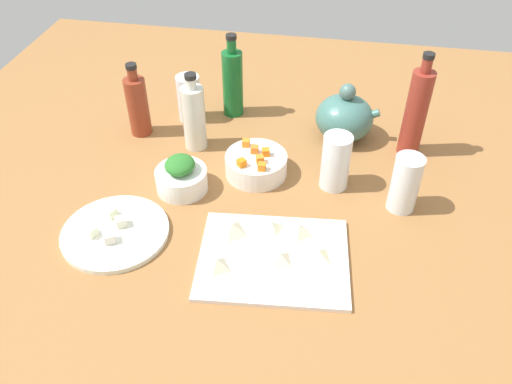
{
  "coord_description": "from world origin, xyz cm",
  "views": [
    {
      "loc": [
        15.68,
        -87.87,
        84.63
      ],
      "look_at": [
        0.0,
        0.0,
        8.0
      ],
      "focal_mm": 36.67,
      "sensor_mm": 36.0,
      "label": 1
    }
  ],
  "objects": [
    {
      "name": "carrot_cube_2",
      "position": [
        -0.93,
        10.55,
        9.28
      ],
      "size": [
        2.29,
        2.29,
        1.8
      ],
      "primitive_type": "cube",
      "rotation": [
        0.0,
        0.0,
        1.91
      ],
      "color": "orange",
      "rests_on": "bowl_carrots"
    },
    {
      "name": "carrot_cube_0",
      "position": [
        0.16,
        13.6,
        9.28
      ],
      "size": [
        2.18,
        2.18,
        1.8
      ],
      "primitive_type": "cube",
      "rotation": [
        0.0,
        0.0,
        1.82
      ],
      "color": "orange",
      "rests_on": "bowl_carrots"
    },
    {
      "name": "tofu_cube_3",
      "position": [
        -27.92,
        -11.97,
        5.3
      ],
      "size": [
        3.04,
        3.04,
        2.2
      ],
      "primitive_type": "cube",
      "rotation": [
        0.0,
        0.0,
        2.15
      ],
      "color": "#EBE8CC",
      "rests_on": "plate_tofu"
    },
    {
      "name": "dumpling_3",
      "position": [
        10.8,
        -7.46,
        5.24
      ],
      "size": [
        4.8,
        4.17,
        2.47
      ],
      "primitive_type": "pyramid",
      "rotation": [
        0.0,
        0.0,
        6.24
      ],
      "color": "beige",
      "rests_on": "cutting_board"
    },
    {
      "name": "dumpling_1",
      "position": [
        -3.43,
        -9.64,
        5.38
      ],
      "size": [
        5.78,
        5.98,
        2.76
      ],
      "primitive_type": "pyramid",
      "rotation": [
        0.0,
        0.0,
        4.54
      ],
      "color": "beige",
      "rests_on": "cutting_board"
    },
    {
      "name": "dumpling_0",
      "position": [
        15.45,
        -13.56,
        5.02
      ],
      "size": [
        6.29,
        6.21,
        2.05
      ],
      "primitive_type": "pyramid",
      "rotation": [
        0.0,
        0.0,
        2.58
      ],
      "color": "beige",
      "rests_on": "cutting_board"
    },
    {
      "name": "bottle_2",
      "position": [
        35.31,
        29.05,
        15.08
      ],
      "size": [
        5.57,
        5.57,
        27.76
      ],
      "color": "maroon",
      "rests_on": "tabletop"
    },
    {
      "name": "carrot_cube_4",
      "position": [
        -4.99,
        8.42,
        9.28
      ],
      "size": [
        2.55,
        2.55,
        1.8
      ],
      "primitive_type": "cube",
      "rotation": [
        0.0,
        0.0,
        2.36
      ],
      "color": "orange",
      "rests_on": "bowl_carrots"
    },
    {
      "name": "carrot_cube_5",
      "position": [
        -5.49,
        16.57,
        9.28
      ],
      "size": [
        1.9,
        1.9,
        1.8
      ],
      "primitive_type": "cube",
      "rotation": [
        0.0,
        0.0,
        0.06
      ],
      "color": "orange",
      "rests_on": "bowl_carrots"
    },
    {
      "name": "dumpling_5",
      "position": [
        4.69,
        -7.18,
        5.12
      ],
      "size": [
        5.59,
        5.45,
        2.25
      ],
      "primitive_type": "pyramid",
      "rotation": [
        0.0,
        0.0,
        3.76
      ],
      "color": "beige",
      "rests_on": "cutting_board"
    },
    {
      "name": "tofu_cube_2",
      "position": [
        -28.52,
        -17.13,
        5.3
      ],
      "size": [
        3.02,
        3.02,
        2.2
      ],
      "primitive_type": "cube",
      "rotation": [
        0.0,
        0.0,
        0.55
      ],
      "color": "silver",
      "rests_on": "plate_tofu"
    },
    {
      "name": "dumpling_2",
      "position": [
        -4.28,
        -19.93,
        5.3
      ],
      "size": [
        5.06,
        4.88,
        2.6
      ],
      "primitive_type": "pyramid",
      "rotation": [
        0.0,
        0.0,
        2.92
      ],
      "color": "beige",
      "rests_on": "cutting_board"
    },
    {
      "name": "tabletop",
      "position": [
        0.0,
        0.0,
        1.5
      ],
      "size": [
        190.0,
        190.0,
        3.0
      ],
      "primitive_type": "cube",
      "color": "#976537",
      "rests_on": "ground"
    },
    {
      "name": "bowl_greens",
      "position": [
        -18.72,
        3.89,
        5.73
      ],
      "size": [
        12.31,
        12.31,
        5.45
      ],
      "primitive_type": "cylinder",
      "color": "white",
      "rests_on": "tabletop"
    },
    {
      "name": "bowl_carrots",
      "position": [
        -2.26,
        12.86,
        5.69
      ],
      "size": [
        15.29,
        15.29,
        5.38
      ],
      "primitive_type": "cylinder",
      "color": "white",
      "rests_on": "tabletop"
    },
    {
      "name": "tofu_cube_1",
      "position": [
        -31.22,
        -9.54,
        5.3
      ],
      "size": [
        2.94,
        2.94,
        2.2
      ],
      "primitive_type": "cube",
      "rotation": [
        0.0,
        0.0,
        2.69
      ],
      "color": "#F2EFCA",
      "rests_on": "plate_tofu"
    },
    {
      "name": "drinking_glass_2",
      "position": [
        32.78,
        6.45,
        10.02
      ],
      "size": [
        6.47,
        6.47,
        14.03
      ],
      "primitive_type": "cylinder",
      "color": "white",
      "rests_on": "tabletop"
    },
    {
      "name": "carrot_cube_3",
      "position": [
        -0.04,
        7.79,
        9.28
      ],
      "size": [
        1.83,
        1.83,
        1.8
      ],
      "primitive_type": "cube",
      "rotation": [
        0.0,
        0.0,
        0.02
      ],
      "color": "orange",
      "rests_on": "bowl_carrots"
    },
    {
      "name": "cutting_board",
      "position": [
        6.37,
        -15.07,
        3.5
      ],
      "size": [
        33.06,
        27.27,
        1.0
      ],
      "primitive_type": "cube",
      "rotation": [
        0.0,
        0.0,
        0.09
      ],
      "color": "silver",
      "rests_on": "tabletop"
    },
    {
      "name": "dumpling_4",
      "position": [
        7.92,
        -15.96,
        5.09
      ],
      "size": [
        5.62,
        5.64,
        2.17
      ],
      "primitive_type": "pyramid",
      "rotation": [
        0.0,
        0.0,
        4.22
      ],
      "color": "beige",
      "rests_on": "cutting_board"
    },
    {
      "name": "bottle_1",
      "position": [
        -36.58,
        25.3,
        11.65
      ],
      "size": [
        5.68,
        5.68,
        20.55
      ],
      "color": "maroon",
      "rests_on": "tabletop"
    },
    {
      "name": "bottle_3",
      "position": [
        -13.71,
        39.63,
        13.04
      ],
      "size": [
        5.77,
        5.77,
        23.84
      ],
      "color": "#156128",
      "rests_on": "tabletop"
    },
    {
      "name": "drinking_glass_0",
      "position": [
        16.96,
        11.77,
        10.04
      ],
      "size": [
        6.84,
        6.84,
        14.08
      ],
      "primitive_type": "cylinder",
      "color": "white",
      "rests_on": "tabletop"
    },
    {
      "name": "carrot_cube_1",
      "position": [
        -2.9,
        14.24,
        9.28
      ],
      "size": [
        1.9,
        1.9,
        1.8
      ],
      "primitive_type": "cube",
      "rotation": [
        0.0,
        0.0,
        1.63
      ],
      "color": "orange",
      "rests_on": "bowl_carrots"
    },
    {
      "name": "teapot",
      "position": [
        18.1,
        32.8,
        9.3
      ],
      "size": [
        16.91,
        15.05,
        16.03
      ],
      "color": "#42736B",
      "rests_on": "tabletop"
    },
    {
      "name": "bottle_0",
      "position": [
        -20.06,
        21.75,
        12.13
      ],
      "size": [
        5.93,
        5.93,
        21.17
      ],
      "color": "silver",
      "rests_on": "tabletop"
    },
    {
      "name": "plate_tofu",
      "position": [
        -28.81,
        -13.75,
        3.6
      ],
      "size": [
        23.44,
        23.44,
        1.2
      ],
      "primitive_type": "cylinder",
      "color": "white",
      "rests_on": "tabletop"
    },
    {
      "name": "chopped_greens_mound",
      "position": [
        -18.72,
        3.89,
        10.27
      ],
      "size": [
        7.33,
        7.84,
        3.63
      ],
      "primitive_type": "ellipsoid",
      "rotation": [
        0.0,
        0.0,
        1.6
      ],
      "color": "#2C742A",
      "rests_on": "bowl_greens"
    },
    {
      "name": "drinking_glass_1",
      "position": [
        -25.18,
        34.59,
        9.58
      ],
      "size": [
        6.55,
        6.55,
        13.16
      ],
      "primitive_type": "cylinder",
      "color": "white",
      "rests_on": "tabletop"
    },
    {
      "name": "tofu_cube_0",
      "position": [
        -33.07,
        -16.01,
        5.3
      ],
      "size": [
        2.93,
        2.93,
        2.2
      ],
      "primitive_type": "cube",
      "rotation": [
        0.0,
        0.0,
        1.13
      ],
      "color": "silver",
      "rests_on": "plate_tofu"
    }
  ]
}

